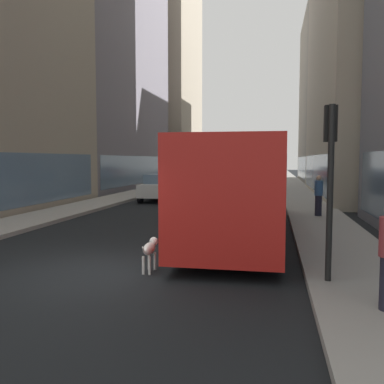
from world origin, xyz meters
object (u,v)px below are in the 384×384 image
(car_blue_hatchback, at_px, (248,175))
(pedestrian_in_coat, at_px, (319,195))
(transit_bus, at_px, (242,181))
(car_black_suv, at_px, (260,180))
(car_white_van, at_px, (162,187))
(dalmatian_dog, at_px, (150,249))
(box_truck, at_px, (211,170))
(traffic_light_near, at_px, (330,163))
(car_red_coupe, at_px, (265,173))

(car_blue_hatchback, distance_m, pedestrian_in_coat, 28.07)
(transit_bus, xyz_separation_m, car_black_suv, (0.00, 21.11, -0.95))
(car_white_van, height_order, car_blue_hatchback, same)
(dalmatian_dog, distance_m, pedestrian_in_coat, 10.29)
(box_truck, distance_m, traffic_light_near, 26.16)
(traffic_light_near, bearing_deg, car_blue_hatchback, 95.66)
(transit_bus, distance_m, pedestrian_in_coat, 5.10)
(car_white_van, distance_m, dalmatian_dog, 16.24)
(dalmatian_dog, xyz_separation_m, traffic_light_near, (3.76, -0.43, 1.92))
(traffic_light_near, bearing_deg, box_truck, 103.49)
(pedestrian_in_coat, bearing_deg, car_blue_hatchback, 99.24)
(car_blue_hatchback, relative_size, traffic_light_near, 1.32)
(car_white_van, bearing_deg, car_black_suv, 61.79)
(transit_bus, relative_size, car_red_coupe, 2.89)
(box_truck, bearing_deg, transit_bus, -78.64)
(car_black_suv, bearing_deg, car_red_coupe, 90.00)
(box_truck, height_order, traffic_light_near, traffic_light_near)
(transit_bus, height_order, box_truck, same)
(car_red_coupe, xyz_separation_m, traffic_light_near, (2.10, -46.06, 1.62))
(dalmatian_dog, height_order, traffic_light_near, traffic_light_near)
(transit_bus, relative_size, car_black_suv, 2.74)
(car_white_van, distance_m, box_truck, 9.42)
(car_white_van, relative_size, traffic_light_near, 1.37)
(car_red_coupe, distance_m, box_truck, 21.03)
(transit_bus, height_order, traffic_light_near, traffic_light_near)
(transit_bus, bearing_deg, car_black_suv, 90.00)
(car_red_coupe, xyz_separation_m, box_truck, (-4.00, -20.63, 0.85))
(box_truck, relative_size, dalmatian_dog, 7.79)
(car_blue_hatchback, xyz_separation_m, traffic_light_near, (3.70, -37.33, 1.61))
(dalmatian_dog, distance_m, traffic_light_near, 4.25)
(car_red_coupe, height_order, pedestrian_in_coat, pedestrian_in_coat)
(car_white_van, xyz_separation_m, pedestrian_in_coat, (8.51, -6.55, 0.19))
(car_black_suv, bearing_deg, car_white_van, -118.21)
(car_blue_hatchback, height_order, pedestrian_in_coat, pedestrian_in_coat)
(car_black_suv, relative_size, box_truck, 0.56)
(car_red_coupe, bearing_deg, dalmatian_dog, -92.09)
(car_white_van, relative_size, dalmatian_dog, 4.83)
(car_red_coupe, xyz_separation_m, pedestrian_in_coat, (2.91, -36.42, 0.19))
(transit_bus, relative_size, traffic_light_near, 3.39)
(transit_bus, relative_size, dalmatian_dog, 11.98)
(car_black_suv, distance_m, traffic_light_near, 26.76)
(transit_bus, height_order, dalmatian_dog, transit_bus)
(car_black_suv, xyz_separation_m, pedestrian_in_coat, (2.91, -16.99, 0.19))
(car_white_van, relative_size, box_truck, 0.62)
(transit_bus, relative_size, pedestrian_in_coat, 6.82)
(pedestrian_in_coat, bearing_deg, car_red_coupe, 94.57)
(transit_bus, bearing_deg, dalmatian_dog, -108.12)
(car_black_suv, bearing_deg, transit_bus, -90.00)
(car_blue_hatchback, bearing_deg, transit_bus, -87.12)
(car_white_van, relative_size, car_black_suv, 1.11)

